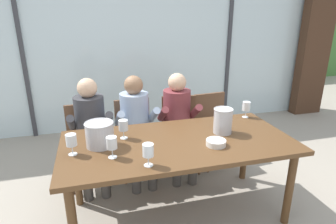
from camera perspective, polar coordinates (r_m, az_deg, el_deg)
name	(u,v)px	position (r m, az deg, el deg)	size (l,w,h in m)	color
ground	(155,163)	(3.74, -2.66, -10.15)	(14.00, 14.00, 0.00)	#9E9384
window_glass_panel	(135,49)	(4.64, -6.74, 12.50)	(7.24, 0.03, 2.60)	silver
window_mullion_left	(22,52)	(4.67, -27.21, 10.59)	(0.06, 0.06, 2.60)	#38383D
window_mullion_right	(229,46)	(5.13, 12.06, 12.85)	(0.06, 0.06, 2.60)	#38383D
hillside_vineyard	(115,49)	(8.26, -10.57, 12.28)	(13.24, 2.40, 1.75)	#477A38
curtain_heavy_drape	(315,44)	(5.93, 27.40, 11.99)	(0.56, 0.20, 2.60)	#472D1E
dining_table	(178,148)	(2.56, 2.07, -7.33)	(2.04, 0.98, 0.77)	brown
chair_near_curtain	(87,138)	(3.34, -16.03, -4.95)	(0.46, 0.46, 0.88)	brown
chair_left_of_center	(135,131)	(3.41, -6.69, -3.75)	(0.47, 0.47, 0.88)	brown
chair_center	(180,127)	(3.50, 2.39, -2.99)	(0.49, 0.49, 0.88)	brown
chair_right_of_center	(212,123)	(3.66, 8.88, -2.20)	(0.48, 0.48, 0.88)	brown
person_charcoal_jacket	(91,126)	(3.17, -15.22, -2.82)	(0.47, 0.62, 1.19)	#38383D
person_pale_blue_shirt	(136,122)	(3.20, -6.38, -2.02)	(0.48, 0.62, 1.19)	#9EB2D1
person_maroon_top	(178,118)	(3.30, 2.08, -1.22)	(0.48, 0.62, 1.19)	brown
ice_bucket_primary	(100,134)	(2.46, -13.55, -4.29)	(0.24, 0.24, 0.21)	#B7B7BC
ice_bucket_secondary	(223,120)	(2.69, 10.96, -1.68)	(0.18, 0.18, 0.24)	#B7B7BC
tasting_bowl	(216,143)	(2.46, 9.61, -6.09)	(0.17, 0.17, 0.05)	silver
wine_glass_by_left_taster	(71,141)	(2.37, -18.84, -5.53)	(0.08, 0.08, 0.17)	silver
wine_glass_near_bucket	(148,151)	(2.09, -4.01, -7.85)	(0.08, 0.08, 0.17)	silver
wine_glass_center_pour	(123,126)	(2.56, -8.96, -2.82)	(0.08, 0.08, 0.17)	silver
wine_glass_by_right_taster	(112,143)	(2.24, -11.24, -6.16)	(0.08, 0.08, 0.17)	silver
wine_glass_spare_empty	(246,107)	(3.15, 15.43, 1.00)	(0.08, 0.08, 0.17)	silver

